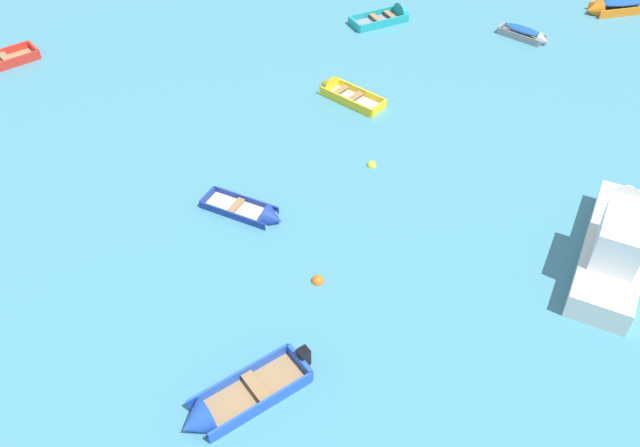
# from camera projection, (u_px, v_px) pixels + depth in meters

# --- Properties ---
(rowboat_turquoise_distant_center) EXTENTS (3.63, 2.28, 1.16)m
(rowboat_turquoise_distant_center) POSITION_uv_depth(u_px,v_px,m) (393.00, 16.00, 35.92)
(rowboat_turquoise_distant_center) COLOR gray
(rowboat_turquoise_distant_center) RESTS_ON ground_plane
(rowboat_yellow_midfield_left) EXTENTS (3.04, 3.21, 1.02)m
(rowboat_yellow_midfield_left) POSITION_uv_depth(u_px,v_px,m) (338.00, 91.00, 30.42)
(rowboat_yellow_midfield_left) COLOR beige
(rowboat_yellow_midfield_left) RESTS_ON ground_plane
(rowboat_blue_near_camera) EXTENTS (3.95, 2.90, 1.17)m
(rowboat_blue_near_camera) POSITION_uv_depth(u_px,v_px,m) (224.00, 407.00, 18.39)
(rowboat_blue_near_camera) COLOR #99754C
(rowboat_blue_near_camera) RESTS_ON ground_plane
(rowboat_deep_blue_near_left) EXTENTS (3.18, 2.55, 0.95)m
(rowboat_deep_blue_near_left) POSITION_uv_depth(u_px,v_px,m) (260.00, 215.00, 24.30)
(rowboat_deep_blue_near_left) COLOR beige
(rowboat_deep_blue_near_left) RESTS_ON ground_plane
(rowboat_grey_far_right) EXTENTS (2.41, 2.50, 0.77)m
(rowboat_grey_far_right) POSITION_uv_depth(u_px,v_px,m) (529.00, 35.00, 34.20)
(rowboat_grey_far_right) COLOR #99754C
(rowboat_grey_far_right) RESTS_ON ground_plane
(motor_launch_white_cluster_outer) EXTENTS (5.32, 6.82, 2.70)m
(motor_launch_white_cluster_outer) POSITION_uv_depth(u_px,v_px,m) (618.00, 238.00, 22.50)
(motor_launch_white_cluster_outer) COLOR white
(motor_launch_white_cluster_outer) RESTS_ON ground_plane
(rowboat_orange_back_row_left) EXTENTS (3.80, 1.56, 1.12)m
(rowboat_orange_back_row_left) POSITION_uv_depth(u_px,v_px,m) (612.00, 6.00, 36.44)
(rowboat_orange_back_row_left) COLOR #4C4C51
(rowboat_orange_back_row_left) RESTS_ON ground_plane
(mooring_buoy_between_boats_right) EXTENTS (0.39, 0.39, 0.39)m
(mooring_buoy_between_boats_right) POSITION_uv_depth(u_px,v_px,m) (372.00, 165.00, 26.66)
(mooring_buoy_between_boats_right) COLOR yellow
(mooring_buoy_between_boats_right) RESTS_ON ground_plane
(mooring_buoy_outer_edge) EXTENTS (0.43, 0.43, 0.43)m
(mooring_buoy_outer_edge) POSITION_uv_depth(u_px,v_px,m) (318.00, 281.00, 22.10)
(mooring_buoy_outer_edge) COLOR orange
(mooring_buoy_outer_edge) RESTS_ON ground_plane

